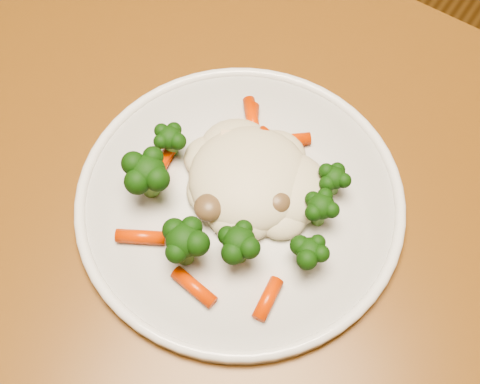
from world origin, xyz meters
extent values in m
plane|color=brown|center=(0.00, 0.00, 0.00)|extent=(3.00, 3.00, 0.00)
cube|color=brown|center=(0.25, 0.08, 0.73)|extent=(1.10, 0.75, 0.04)
cube|color=brown|center=(-0.23, 0.39, 0.35)|extent=(0.06, 0.06, 0.71)
cylinder|color=silver|center=(0.29, 0.12, 0.76)|extent=(0.30, 0.30, 0.01)
ellipsoid|color=beige|center=(0.29, 0.13, 0.79)|extent=(0.13, 0.11, 0.05)
ellipsoid|color=black|center=(0.22, 0.08, 0.78)|extent=(0.05, 0.05, 0.05)
ellipsoid|color=black|center=(0.28, 0.04, 0.78)|extent=(0.05, 0.05, 0.04)
ellipsoid|color=black|center=(0.32, 0.07, 0.78)|extent=(0.04, 0.04, 0.04)
ellipsoid|color=black|center=(0.37, 0.09, 0.78)|extent=(0.04, 0.04, 0.03)
ellipsoid|color=black|center=(0.36, 0.14, 0.78)|extent=(0.04, 0.04, 0.03)
ellipsoid|color=black|center=(0.35, 0.17, 0.78)|extent=(0.03, 0.03, 0.03)
ellipsoid|color=black|center=(0.21, 0.12, 0.78)|extent=(0.04, 0.04, 0.03)
cylinder|color=#E74005|center=(0.25, 0.19, 0.77)|extent=(0.04, 0.04, 0.01)
cylinder|color=#E74005|center=(0.29, 0.18, 0.77)|extent=(0.04, 0.04, 0.01)
cylinder|color=#E74005|center=(0.33, 0.16, 0.77)|extent=(0.04, 0.03, 0.01)
cylinder|color=#E74005|center=(0.21, 0.10, 0.77)|extent=(0.02, 0.05, 0.01)
cylinder|color=#E74005|center=(0.24, 0.03, 0.77)|extent=(0.04, 0.03, 0.01)
cylinder|color=#E74005|center=(0.30, 0.02, 0.77)|extent=(0.04, 0.02, 0.01)
cylinder|color=#E74005|center=(0.36, 0.05, 0.77)|extent=(0.02, 0.04, 0.01)
cylinder|color=#E74005|center=(0.31, 0.13, 0.78)|extent=(0.02, 0.05, 0.01)
cylinder|color=#E74005|center=(0.27, 0.16, 0.78)|extent=(0.02, 0.05, 0.01)
cylinder|color=#E74005|center=(0.25, 0.19, 0.77)|extent=(0.03, 0.04, 0.01)
cylinder|color=#E74005|center=(0.29, 0.19, 0.77)|extent=(0.04, 0.04, 0.01)
ellipsoid|color=brown|center=(0.30, 0.12, 0.78)|extent=(0.03, 0.03, 0.02)
ellipsoid|color=brown|center=(0.32, 0.12, 0.78)|extent=(0.03, 0.03, 0.02)
ellipsoid|color=brown|center=(0.26, 0.11, 0.78)|extent=(0.02, 0.02, 0.01)
ellipsoid|color=brown|center=(0.28, 0.08, 0.78)|extent=(0.03, 0.03, 0.02)
cube|color=beige|center=(0.28, 0.16, 0.78)|extent=(0.03, 0.02, 0.01)
cube|color=beige|center=(0.30, 0.16, 0.78)|extent=(0.02, 0.02, 0.01)
cube|color=beige|center=(0.25, 0.15, 0.78)|extent=(0.02, 0.02, 0.01)
camera|label=1|loc=(0.43, -0.10, 1.24)|focal=45.00mm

